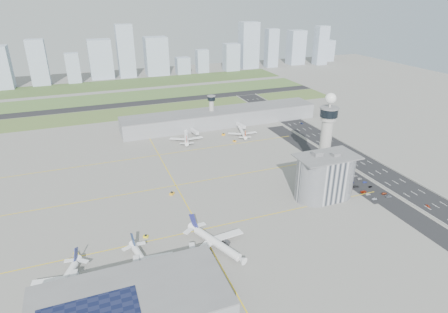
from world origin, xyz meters
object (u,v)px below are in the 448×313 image
object	(u,v)px
jet_bridge_far_1	(237,125)
car_lot_2	(364,192)
car_hw_2	(302,123)
airplane_near_b	(144,260)
tug_2	(146,236)
car_lot_5	(343,178)
jet_bridge_near_1	(136,278)
tug_3	(172,193)
admin_building	(325,177)
airplane_near_c	(217,239)
tug_4	(235,141)
tug_5	(223,134)
car_lot_7	(384,193)
car_hw_0	(428,206)
car_lot_11	(355,176)
airplane_far_a	(186,135)
car_lot_6	(389,196)
car_lot_8	(370,187)
car_lot_1	(368,194)
car_lot_0	(374,199)
car_hw_4	(265,109)
jet_bridge_far_0	(191,131)
car_hw_1	(344,151)
airplane_far_b	(242,130)
car_lot_3	(356,186)
airplane_near_a	(62,279)
car_lot_4	(352,182)
jet_bridge_near_2	(195,263)
control_tower	(327,132)
tug_0	(76,254)
car_lot_10	(360,179)
jet_bridge_near_0	(71,294)
car_lot_9	(365,182)

from	to	relation	value
jet_bridge_far_1	car_lot_2	bearing A→B (deg)	0.70
car_hw_2	airplane_near_b	bearing A→B (deg)	-132.43
tug_2	car_lot_5	world-z (taller)	tug_2
jet_bridge_near_1	tug_3	size ratio (longest dim) A/B	4.14
admin_building	car_lot_2	world-z (taller)	admin_building
airplane_near_c	tug_4	xyz separation A→B (m)	(70.93, 145.42, -5.50)
car_hw_2	tug_5	bearing A→B (deg)	-171.35
airplane_near_b	airplane_near_c	distance (m)	40.30
tug_2	car_lot_7	size ratio (longest dim) A/B	0.63
car_hw_2	car_hw_0	bearing A→B (deg)	-87.02
tug_3	car_lot_11	xyz separation A→B (m)	(138.88, -23.62, -0.41)
airplane_far_a	car_lot_6	xyz separation A→B (m)	(101.92, -155.02, -4.64)
car_lot_5	car_lot_8	bearing A→B (deg)	-153.33
airplane_near_b	tug_4	bearing A→B (deg)	132.57
car_lot_5	car_hw_2	distance (m)	129.33
car_lot_1	car_lot_7	xyz separation A→B (m)	(11.35, -3.22, 0.03)
tug_2	car_lot_11	bearing A→B (deg)	-50.08
airplane_near_c	tug_3	size ratio (longest dim) A/B	13.50
tug_5	car_lot_0	distance (m)	163.14
tug_5	car_hw_4	world-z (taller)	tug_5
jet_bridge_far_0	tug_3	size ratio (longest dim) A/B	4.14
car_hw_1	airplane_far_a	bearing A→B (deg)	147.15
airplane_far_a	airplane_far_b	distance (m)	56.37
car_lot_0	car_lot_3	distance (m)	19.13
airplane_near_a	car_lot_11	distance (m)	214.60
tug_4	car_lot_4	world-z (taller)	tug_4
tug_3	car_lot_5	xyz separation A→B (m)	(128.28, -23.07, -0.40)
airplane_far_b	car_lot_7	distance (m)	152.28
jet_bridge_near_2	tug_5	world-z (taller)	jet_bridge_near_2
tug_5	car_hw_2	size ratio (longest dim) A/B	0.84
jet_bridge_near_1	control_tower	bearing A→B (deg)	-56.00
car_hw_4	jet_bridge_far_0	bearing A→B (deg)	-162.78
tug_0	tug_2	xyz separation A→B (m)	(38.16, 3.19, -0.27)
jet_bridge_near_2	car_lot_0	distance (m)	137.30
jet_bridge_near_1	car_lot_3	xyz separation A→B (m)	(165.52, 41.28, -2.21)
jet_bridge_near_1	car_lot_7	bearing A→B (deg)	-71.74
airplane_far_a	jet_bridge_far_1	distance (m)	62.08
airplane_far_a	car_lot_6	distance (m)	185.58
airplane_near_a	tug_0	xyz separation A→B (m)	(6.12, 23.17, -4.17)
car_lot_3	car_lot_10	size ratio (longest dim) A/B	1.09
jet_bridge_near_1	car_lot_4	xyz separation A→B (m)	(166.70, 47.51, -2.23)
admin_building	car_hw_0	size ratio (longest dim) A/B	12.17
tug_0	tug_4	xyz separation A→B (m)	(144.10, 124.15, -0.18)
car_hw_1	car_hw_0	bearing A→B (deg)	-94.06
tug_3	car_lot_8	world-z (taller)	tug_3
jet_bridge_near_2	jet_bridge_far_0	xyz separation A→B (m)	(55.00, 193.00, 0.00)
jet_bridge_near_0	car_lot_9	bearing A→B (deg)	-67.83
airplane_far_b	car_hw_0	bearing A→B (deg)	-146.84
control_tower	car_lot_5	world-z (taller)	control_tower
car_lot_7	car_lot_9	size ratio (longest dim) A/B	1.28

